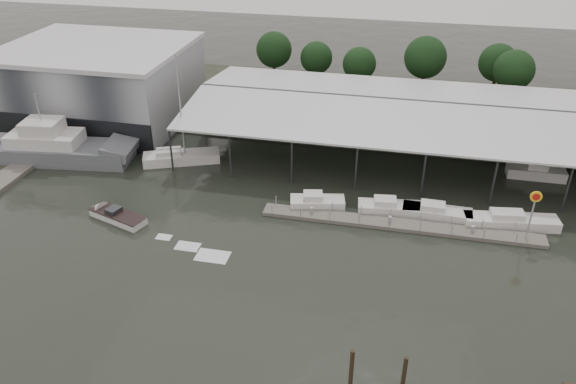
% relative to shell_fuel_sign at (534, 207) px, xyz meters
% --- Properties ---
extents(ground, '(200.00, 200.00, 0.00)m').
position_rel_shell_fuel_sign_xyz_m(ground, '(-27.00, -9.99, -3.93)').
color(ground, black).
rests_on(ground, ground).
extents(land_strip_far, '(140.00, 30.00, 0.30)m').
position_rel_shell_fuel_sign_xyz_m(land_strip_far, '(-27.00, 32.01, -3.83)').
color(land_strip_far, '#363B2C').
rests_on(land_strip_far, ground).
extents(land_strip_west, '(20.00, 40.00, 0.30)m').
position_rel_shell_fuel_sign_xyz_m(land_strip_west, '(-67.00, 20.01, -3.83)').
color(land_strip_west, '#363B2C').
rests_on(land_strip_west, ground).
extents(storage_warehouse, '(24.50, 20.50, 10.50)m').
position_rel_shell_fuel_sign_xyz_m(storage_warehouse, '(-55.00, 19.95, 1.36)').
color(storage_warehouse, '#999EA3').
rests_on(storage_warehouse, ground).
extents(covered_boat_shed, '(58.24, 24.00, 6.96)m').
position_rel_shell_fuel_sign_xyz_m(covered_boat_shed, '(-10.00, 18.01, 2.20)').
color(covered_boat_shed, silver).
rests_on(covered_boat_shed, ground).
extents(trawler_dock, '(3.00, 18.00, 0.50)m').
position_rel_shell_fuel_sign_xyz_m(trawler_dock, '(-57.00, 4.01, -3.68)').
color(trawler_dock, '#646058').
rests_on(trawler_dock, ground).
extents(floating_dock, '(28.00, 2.00, 1.40)m').
position_rel_shell_fuel_sign_xyz_m(floating_dock, '(-12.00, 0.01, -3.72)').
color(floating_dock, '#646058').
rests_on(floating_dock, ground).
extents(shell_fuel_sign, '(1.10, 0.18, 5.55)m').
position_rel_shell_fuel_sign_xyz_m(shell_fuel_sign, '(0.00, 0.00, 0.00)').
color(shell_fuel_sign, '#989B9E').
rests_on(shell_fuel_sign, ground).
extents(grey_trawler, '(19.46, 7.46, 8.84)m').
position_rel_shell_fuel_sign_xyz_m(grey_trawler, '(-53.91, 6.17, -2.35)').
color(grey_trawler, slate).
rests_on(grey_trawler, ground).
extents(white_sailboat, '(9.48, 5.85, 13.62)m').
position_rel_shell_fuel_sign_xyz_m(white_sailboat, '(-38.96, 8.79, -3.27)').
color(white_sailboat, silver).
rests_on(white_sailboat, ground).
extents(speedboat_underway, '(17.44, 7.35, 2.00)m').
position_rel_shell_fuel_sign_xyz_m(speedboat_underway, '(-40.81, -4.73, -3.53)').
color(speedboat_underway, silver).
rests_on(speedboat_underway, ground).
extents(moored_cruiser_0, '(6.05, 3.31, 1.70)m').
position_rel_shell_fuel_sign_xyz_m(moored_cruiser_0, '(-20.80, 1.92, -3.31)').
color(moored_cruiser_0, silver).
rests_on(moored_cruiser_0, ground).
extents(moored_cruiser_1, '(6.72, 2.96, 1.70)m').
position_rel_shell_fuel_sign_xyz_m(moored_cruiser_1, '(-13.26, 2.46, -3.31)').
color(moored_cruiser_1, silver).
rests_on(moored_cruiser_1, ground).
extents(moored_cruiser_2, '(7.07, 2.42, 1.70)m').
position_rel_shell_fuel_sign_xyz_m(moored_cruiser_2, '(-8.42, 2.51, -3.31)').
color(moored_cruiser_2, silver).
rests_on(moored_cruiser_2, ground).
extents(moored_cruiser_3, '(9.45, 3.43, 1.70)m').
position_rel_shell_fuel_sign_xyz_m(moored_cruiser_3, '(-1.15, 2.49, -3.31)').
color(moored_cruiser_3, silver).
rests_on(moored_cruiser_3, ground).
extents(horizon_tree_line, '(70.89, 9.51, 9.60)m').
position_rel_shell_fuel_sign_xyz_m(horizon_tree_line, '(-2.85, 38.17, 1.75)').
color(horizon_tree_line, '#321F16').
rests_on(horizon_tree_line, ground).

